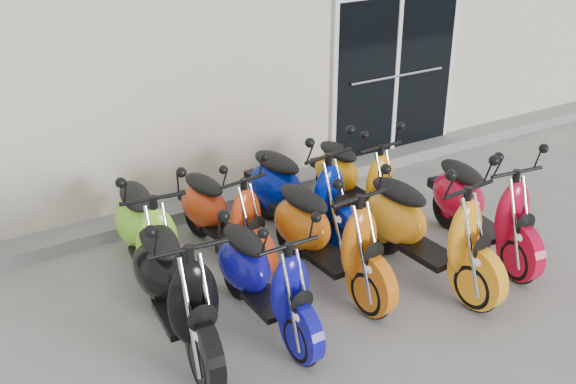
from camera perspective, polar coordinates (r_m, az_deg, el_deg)
name	(u,v)px	position (r m, az deg, el deg)	size (l,w,h in m)	color
ground	(318,280)	(7.38, 2.39, -7.00)	(80.00, 80.00, 0.00)	gray
building	(129,23)	(11.18, -12.43, 12.88)	(14.00, 6.00, 3.20)	beige
front_step	(229,198)	(8.88, -4.68, -0.48)	(14.00, 0.40, 0.15)	gray
door_right	(395,70)	(9.89, 8.46, 9.48)	(2.02, 0.08, 2.22)	black
scooter_front_black	(175,271)	(6.21, -8.95, -6.17)	(0.73, 2.02, 1.49)	black
scooter_front_blue	(265,265)	(6.39, -1.84, -5.83)	(0.64, 1.76, 1.30)	#0F0D97
scooter_front_orange_a	(329,222)	(6.97, 3.23, -2.37)	(0.70, 1.93, 1.42)	#D3640F
scooter_front_orange_b	(428,215)	(7.19, 11.04, -1.77)	(0.72, 1.98, 1.46)	#FF9D1A
scooter_front_red	(484,194)	(7.82, 15.26, -0.15)	(0.68, 1.88, 1.39)	#B80829
scooter_back_green	(146,220)	(7.14, -11.19, -2.21)	(0.69, 1.91, 1.41)	#86E930
scooter_back_red	(223,202)	(7.54, -5.15, -0.81)	(0.62, 1.71, 1.26)	#E14016
scooter_back_blue	(301,181)	(7.80, 1.00, 0.89)	(0.70, 1.93, 1.43)	#01159D
scooter_back_yellow	(357,168)	(8.31, 5.48, 1.91)	(0.63, 1.74, 1.29)	#F9A30F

